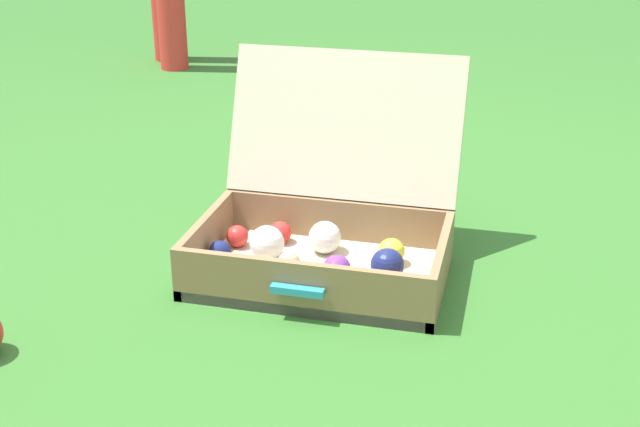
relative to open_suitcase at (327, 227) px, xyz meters
The scene contains 2 objects.
ground_plane 0.15m from the open_suitcase, 83.74° to the right, with size 16.00×16.00×0.00m, color #336B28.
open_suitcase is the anchor object (origin of this frame).
Camera 1 is at (0.39, -1.57, 0.88)m, focal length 47.23 mm.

